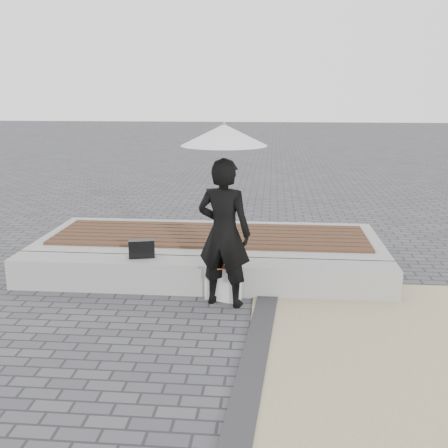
# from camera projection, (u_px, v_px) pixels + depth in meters

# --- Properties ---
(ground) EXTENTS (80.00, 80.00, 0.00)m
(ground) POSITION_uv_depth(u_px,v_px,m) (179.00, 347.00, 5.43)
(ground) COLOR #4C4B51
(ground) RESTS_ON ground
(edging_band) EXTENTS (0.61, 5.20, 0.04)m
(edging_band) POSITION_uv_depth(u_px,v_px,m) (251.00, 374.00, 4.88)
(edging_band) COLOR #303033
(edging_band) RESTS_ON ground
(seating_ledge) EXTENTS (5.00, 0.45, 0.40)m
(seating_ledge) POSITION_uv_depth(u_px,v_px,m) (200.00, 276.00, 6.93)
(seating_ledge) COLOR gray
(seating_ledge) RESTS_ON ground
(timber_platform) EXTENTS (5.00, 2.00, 0.40)m
(timber_platform) POSITION_uv_depth(u_px,v_px,m) (210.00, 249.00, 8.09)
(timber_platform) COLOR #A5A5A0
(timber_platform) RESTS_ON ground
(timber_decking) EXTENTS (4.60, 1.40, 0.04)m
(timber_decking) POSITION_uv_depth(u_px,v_px,m) (210.00, 235.00, 8.04)
(timber_decking) COLOR #53341F
(timber_decking) RESTS_ON timber_platform
(woman) EXTENTS (0.74, 0.58, 1.78)m
(woman) POSITION_uv_depth(u_px,v_px,m) (224.00, 233.00, 6.32)
(woman) COLOR black
(woman) RESTS_ON ground
(parasol) EXTENTS (0.99, 0.99, 1.26)m
(parasol) POSITION_uv_depth(u_px,v_px,m) (224.00, 135.00, 6.05)
(parasol) COLOR #B1B1B6
(parasol) RESTS_ON ground
(handbag) EXTENTS (0.35, 0.20, 0.24)m
(handbag) POSITION_uv_depth(u_px,v_px,m) (142.00, 249.00, 6.99)
(handbag) COLOR black
(handbag) RESTS_ON seating_ledge
(canvas_tote) EXTENTS (0.46, 0.31, 0.45)m
(canvas_tote) POSITION_uv_depth(u_px,v_px,m) (223.00, 283.00, 6.61)
(canvas_tote) COLOR silver
(canvas_tote) RESTS_ON ground
(magazine) EXTENTS (0.34, 0.25, 0.01)m
(magazine) POSITION_uv_depth(u_px,v_px,m) (223.00, 266.00, 6.51)
(magazine) COLOR #E93F59
(magazine) RESTS_ON canvas_tote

